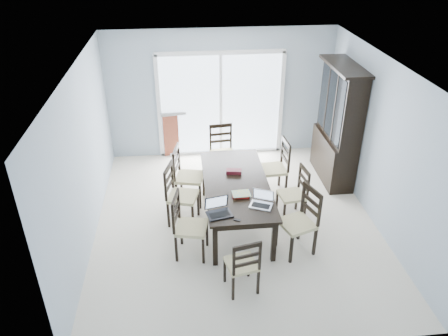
{
  "coord_description": "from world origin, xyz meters",
  "views": [
    {
      "loc": [
        -0.79,
        -5.78,
        4.31
      ],
      "look_at": [
        -0.19,
        0.0,
        1.02
      ],
      "focal_mm": 35.0,
      "sensor_mm": 36.0,
      "label": 1
    }
  ],
  "objects_px": {
    "dining_table": "(236,186)",
    "cell_phone": "(237,220)",
    "chair_left_mid": "(176,188)",
    "chair_right_far": "(279,162)",
    "chair_left_near": "(184,219)",
    "chair_left_far": "(184,170)",
    "chair_end_far": "(222,145)",
    "laptop_silver": "(261,203)",
    "chair_right_mid": "(297,188)",
    "laptop_dark": "(219,212)",
    "hot_tub": "(199,117)",
    "china_hutch": "(338,126)",
    "game_box": "(234,171)",
    "chair_end_near": "(244,261)",
    "chair_right_near": "(304,214)"
  },
  "relations": [
    {
      "from": "chair_left_near",
      "to": "chair_right_near",
      "type": "xyz_separation_m",
      "value": [
        1.72,
        -0.08,
        0.02
      ]
    },
    {
      "from": "chair_left_near",
      "to": "hot_tub",
      "type": "xyz_separation_m",
      "value": [
        0.42,
        4.05,
        -0.13
      ]
    },
    {
      "from": "chair_end_near",
      "to": "hot_tub",
      "type": "xyz_separation_m",
      "value": [
        -0.32,
        4.93,
        -0.06
      ]
    },
    {
      "from": "chair_right_far",
      "to": "dining_table",
      "type": "bearing_deg",
      "value": 128.89
    },
    {
      "from": "game_box",
      "to": "chair_left_mid",
      "type": "bearing_deg",
      "value": -170.27
    },
    {
      "from": "chair_right_mid",
      "to": "laptop_dark",
      "type": "bearing_deg",
      "value": 115.59
    },
    {
      "from": "chair_left_far",
      "to": "chair_end_near",
      "type": "distance_m",
      "value": 2.39
    },
    {
      "from": "china_hutch",
      "to": "chair_right_far",
      "type": "distance_m",
      "value": 1.32
    },
    {
      "from": "chair_right_mid",
      "to": "cell_phone",
      "type": "bearing_deg",
      "value": 124.87
    },
    {
      "from": "chair_right_far",
      "to": "game_box",
      "type": "xyz_separation_m",
      "value": [
        -0.86,
        -0.53,
        0.15
      ]
    },
    {
      "from": "chair_right_far",
      "to": "laptop_silver",
      "type": "xyz_separation_m",
      "value": [
        -0.59,
        -1.51,
        0.18
      ]
    },
    {
      "from": "chair_left_near",
      "to": "game_box",
      "type": "distance_m",
      "value": 1.31
    },
    {
      "from": "chair_right_mid",
      "to": "game_box",
      "type": "height_order",
      "value": "chair_right_mid"
    },
    {
      "from": "cell_phone",
      "to": "hot_tub",
      "type": "bearing_deg",
      "value": 118.7
    },
    {
      "from": "chair_left_mid",
      "to": "chair_left_far",
      "type": "relative_size",
      "value": 0.98
    },
    {
      "from": "game_box",
      "to": "cell_phone",
      "type": "bearing_deg",
      "value": -95.12
    },
    {
      "from": "china_hutch",
      "to": "chair_right_near",
      "type": "distance_m",
      "value": 2.37
    },
    {
      "from": "chair_end_near",
      "to": "chair_left_near",
      "type": "bearing_deg",
      "value": 117.75
    },
    {
      "from": "chair_end_near",
      "to": "chair_left_mid",
      "type": "bearing_deg",
      "value": 103.94
    },
    {
      "from": "chair_left_mid",
      "to": "dining_table",
      "type": "bearing_deg",
      "value": 97.75
    },
    {
      "from": "chair_end_near",
      "to": "hot_tub",
      "type": "bearing_deg",
      "value": 81.42
    },
    {
      "from": "chair_right_near",
      "to": "chair_end_near",
      "type": "xyz_separation_m",
      "value": [
        -0.98,
        -0.8,
        -0.09
      ]
    },
    {
      "from": "chair_right_near",
      "to": "laptop_silver",
      "type": "relative_size",
      "value": 3.19
    },
    {
      "from": "game_box",
      "to": "hot_tub",
      "type": "height_order",
      "value": "hot_tub"
    },
    {
      "from": "china_hutch",
      "to": "chair_right_near",
      "type": "height_order",
      "value": "china_hutch"
    },
    {
      "from": "game_box",
      "to": "dining_table",
      "type": "bearing_deg",
      "value": -90.09
    },
    {
      "from": "chair_right_near",
      "to": "dining_table",
      "type": "bearing_deg",
      "value": 29.29
    },
    {
      "from": "chair_left_near",
      "to": "cell_phone",
      "type": "distance_m",
      "value": 0.79
    },
    {
      "from": "chair_left_far",
      "to": "chair_end_far",
      "type": "bearing_deg",
      "value": 151.72
    },
    {
      "from": "chair_left_mid",
      "to": "chair_right_far",
      "type": "height_order",
      "value": "chair_right_far"
    },
    {
      "from": "dining_table",
      "to": "cell_phone",
      "type": "height_order",
      "value": "cell_phone"
    },
    {
      "from": "chair_left_far",
      "to": "cell_phone",
      "type": "height_order",
      "value": "chair_left_far"
    },
    {
      "from": "chair_left_near",
      "to": "chair_left_far",
      "type": "bearing_deg",
      "value": -169.13
    },
    {
      "from": "cell_phone",
      "to": "game_box",
      "type": "bearing_deg",
      "value": 109.6
    },
    {
      "from": "china_hutch",
      "to": "chair_left_far",
      "type": "height_order",
      "value": "china_hutch"
    },
    {
      "from": "chair_left_near",
      "to": "cell_phone",
      "type": "xyz_separation_m",
      "value": [
        0.72,
        -0.29,
        0.15
      ]
    },
    {
      "from": "chair_end_far",
      "to": "laptop_silver",
      "type": "bearing_deg",
      "value": 92.35
    },
    {
      "from": "hot_tub",
      "to": "chair_left_far",
      "type": "bearing_deg",
      "value": -98.5
    },
    {
      "from": "chair_left_far",
      "to": "laptop_dark",
      "type": "xyz_separation_m",
      "value": [
        0.47,
        -1.54,
        0.17
      ]
    },
    {
      "from": "chair_right_near",
      "to": "chair_end_near",
      "type": "height_order",
      "value": "chair_right_near"
    },
    {
      "from": "dining_table",
      "to": "laptop_dark",
      "type": "distance_m",
      "value": 0.92
    },
    {
      "from": "laptop_silver",
      "to": "game_box",
      "type": "distance_m",
      "value": 1.01
    },
    {
      "from": "chair_right_far",
      "to": "laptop_dark",
      "type": "distance_m",
      "value": 2.06
    },
    {
      "from": "chair_left_mid",
      "to": "chair_right_near",
      "type": "bearing_deg",
      "value": 78.99
    },
    {
      "from": "chair_left_near",
      "to": "laptop_silver",
      "type": "bearing_deg",
      "value": 102.63
    },
    {
      "from": "china_hutch",
      "to": "chair_right_mid",
      "type": "height_order",
      "value": "china_hutch"
    },
    {
      "from": "cell_phone",
      "to": "china_hutch",
      "type": "bearing_deg",
      "value": 71.04
    },
    {
      "from": "chair_left_near",
      "to": "chair_end_near",
      "type": "bearing_deg",
      "value": 51.85
    },
    {
      "from": "hot_tub",
      "to": "laptop_dark",
      "type": "bearing_deg",
      "value": -89.0
    },
    {
      "from": "dining_table",
      "to": "chair_right_near",
      "type": "xyz_separation_m",
      "value": [
        0.88,
        -0.78,
        -0.04
      ]
    }
  ]
}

